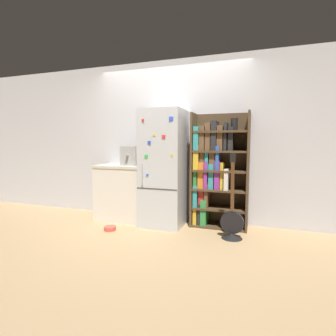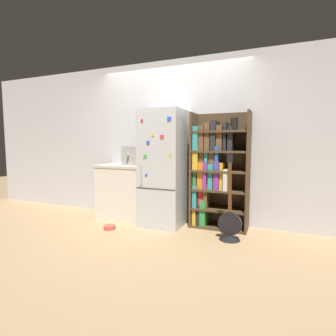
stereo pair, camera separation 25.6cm
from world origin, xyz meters
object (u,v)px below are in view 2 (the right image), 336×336
object	(u,v)px
espresso_machine	(132,156)
guitar	(230,227)
refrigerator	(164,168)
pet_bowl	(110,227)
bookshelf	(214,170)

from	to	relation	value
espresso_machine	guitar	world-z (taller)	espresso_machine
refrigerator	pet_bowl	size ratio (longest dim) A/B	9.99
refrigerator	guitar	size ratio (longest dim) A/B	1.55
refrigerator	guitar	bearing A→B (deg)	-16.06
guitar	pet_bowl	world-z (taller)	guitar
espresso_machine	guitar	distance (m)	1.92
espresso_machine	pet_bowl	distance (m)	1.19
bookshelf	espresso_machine	bearing A→B (deg)	-175.38
bookshelf	pet_bowl	bearing A→B (deg)	-152.98
refrigerator	pet_bowl	bearing A→B (deg)	-139.98
guitar	pet_bowl	size ratio (longest dim) A/B	6.44
guitar	bookshelf	bearing A→B (deg)	124.40
bookshelf	refrigerator	bearing A→B (deg)	-167.48
bookshelf	espresso_machine	world-z (taller)	bookshelf
refrigerator	pet_bowl	distance (m)	1.20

